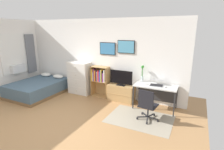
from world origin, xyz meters
The scene contains 14 objects.
ground_plane centered at (0.00, 0.00, 0.00)m, with size 7.20×7.20×0.00m, color #A87A4C.
wall_back_with_posters centered at (0.01, 2.43, 1.36)m, with size 6.12×0.09×2.70m.
area_rug centered at (1.95, 1.23, 0.00)m, with size 1.70×1.20×0.01m, color #9E937F.
bed centered at (-2.00, 1.39, 0.25)m, with size 1.50×1.96×0.61m.
dresser centered at (-0.68, 2.15, 0.59)m, with size 0.83×0.46×1.19m.
bookshelf centered at (0.16, 2.21, 0.67)m, with size 0.63×0.30×1.09m.
tv_stand centered at (0.99, 2.17, 0.27)m, with size 0.90×0.41×0.54m.
television centered at (0.99, 2.15, 0.79)m, with size 0.78×0.16×0.50m.
desk centered at (2.15, 2.13, 0.61)m, with size 1.24×0.64×0.74m.
office_chair centered at (2.13, 1.23, 0.46)m, with size 0.57×0.58×0.86m.
laptop centered at (2.17, 2.11, 0.81)m, with size 0.42×0.45×0.17m.
computer_mouse centered at (2.44, 1.98, 0.76)m, with size 0.06×0.10×0.03m, color silver.
bamboo_vase centered at (1.66, 2.28, 0.99)m, with size 0.09×0.11×0.51m.
wine_glass centered at (1.74, 1.98, 0.87)m, with size 0.07×0.07×0.18m.
Camera 1 is at (3.17, -2.96, 2.35)m, focal length 28.22 mm.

